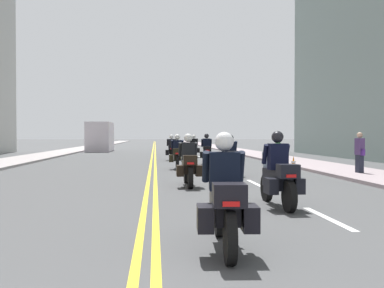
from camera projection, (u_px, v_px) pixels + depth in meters
ground_plane at (154, 150)px, 47.95m from camera, size 264.00×264.00×0.00m
sidewalk_left at (77, 149)px, 47.30m from camera, size 2.85×144.00×0.12m
sidewalk_right at (229, 149)px, 48.61m from camera, size 2.85×144.00×0.12m
centreline_yellow_inner at (153, 150)px, 47.94m from camera, size 0.12×132.00×0.01m
centreline_yellow_outer at (155, 150)px, 47.96m from camera, size 0.12×132.00×0.01m
lane_dashes_white at (204, 159)px, 29.29m from camera, size 0.14×56.40×0.01m
motorcycle_0 at (225, 202)px, 5.98m from camera, size 0.78×2.16×1.59m
motorcycle_1 at (279, 177)px, 9.62m from camera, size 0.78×2.22×1.64m
motorcycle_2 at (188, 165)px, 13.61m from camera, size 0.76×2.27×1.60m
motorcycle_3 at (231, 159)px, 17.22m from camera, size 0.78×2.15×1.57m
motorcycle_4 at (177, 155)px, 20.67m from camera, size 0.77×2.12×1.60m
motorcycle_5 at (207, 152)px, 24.45m from camera, size 0.78×2.23×1.64m
motorcycle_6 at (172, 150)px, 27.91m from camera, size 0.76×2.14×1.59m
motorcycle_7 at (194, 148)px, 31.86m from camera, size 0.78×2.13×1.58m
traffic_cone_0 at (293, 164)px, 18.86m from camera, size 0.34×0.34×0.67m
pedestrian_0 at (360, 153)px, 17.15m from camera, size 0.26×0.50×1.66m
pedestrian_1 at (278, 146)px, 27.53m from camera, size 0.37×0.42×1.68m
parked_truck at (101, 138)px, 44.22m from camera, size 2.20×6.50×2.80m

